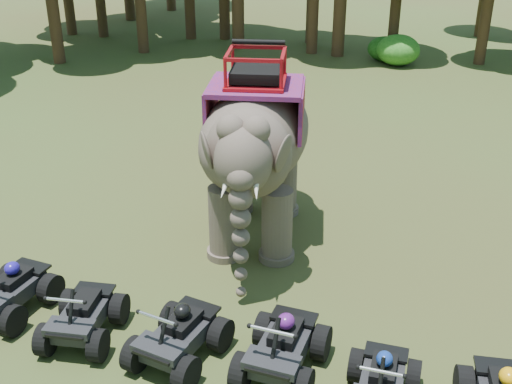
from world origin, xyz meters
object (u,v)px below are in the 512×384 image
atv_2 (178,329)px  atv_4 (382,377)px  atv_0 (9,284)px  atv_1 (82,309)px  atv_3 (283,340)px  elephant (256,146)px

atv_2 → atv_4: 3.51m
atv_0 → atv_1: bearing=-3.7°
atv_0 → atv_1: atv_0 is taller
atv_1 → atv_3: 3.72m
elephant → atv_1: 5.25m
atv_4 → atv_0: bearing=176.3°
elephant → atv_0: elephant is taller
atv_0 → atv_2: size_ratio=0.98×
atv_1 → elephant: bearing=60.2°
atv_4 → atv_2: bearing=178.0°
atv_0 → atv_1: (1.76, -0.23, -0.01)m
atv_0 → atv_1: size_ratio=1.02×
atv_1 → atv_2: size_ratio=0.95×
atv_0 → atv_1: 1.78m
atv_3 → atv_4: bearing=-7.8°
atv_1 → atv_4: size_ratio=1.04×
atv_2 → atv_1: bearing=-170.8°
atv_3 → elephant: bearing=115.5°
atv_3 → atv_1: bearing=-174.4°
elephant → atv_3: size_ratio=2.95×
atv_0 → atv_4: (7.18, -0.20, -0.04)m
elephant → atv_4: bearing=-64.8°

